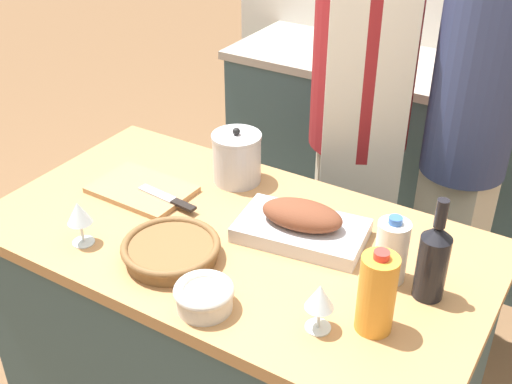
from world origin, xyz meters
The scene contains 16 objects.
kitchen_island centered at (0.00, 0.00, 0.45)m, with size 1.47×0.80×0.90m.
back_counter centered at (0.00, 1.53, 0.46)m, with size 1.81×0.60×0.92m.
roasting_pan centered at (0.17, 0.09, 0.95)m, with size 0.39×0.26×0.11m.
wicker_basket centered at (-0.08, -0.19, 0.93)m, with size 0.27×0.27×0.05m.
cutting_board centered at (-0.38, 0.04, 0.91)m, with size 0.32×0.22×0.02m.
stock_pot centered at (-0.16, 0.26, 0.99)m, with size 0.16×0.16×0.19m.
mixing_bowl centered at (0.11, -0.30, 0.94)m, with size 0.15×0.15×0.07m.
juice_jug centered at (0.49, -0.15, 1.01)m, with size 0.09×0.09×0.22m.
milk_jug centered at (0.45, 0.04, 0.99)m, with size 0.08×0.08×0.19m.
wine_bottle_green centered at (0.56, 0.03, 1.02)m, with size 0.08×0.08×0.28m.
wine_glass_left centered at (-0.34, -0.26, 1.00)m, with size 0.07×0.07×0.13m.
wine_glass_right centered at (0.38, -0.22, 1.00)m, with size 0.07×0.07×0.13m.
knife_chef centered at (-0.26, 0.03, 0.92)m, with size 0.23×0.05×0.01m.
condiment_bottle_short centered at (0.27, 1.38, 0.99)m, with size 0.05×0.05×0.16m.
person_cook_aproned centered at (0.03, 0.81, 0.99)m, with size 0.40×0.42×1.78m.
person_cook_guest centered at (0.43, 0.84, 0.98)m, with size 0.30×0.30×1.74m.
Camera 1 is at (0.85, -1.26, 1.98)m, focal length 45.00 mm.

